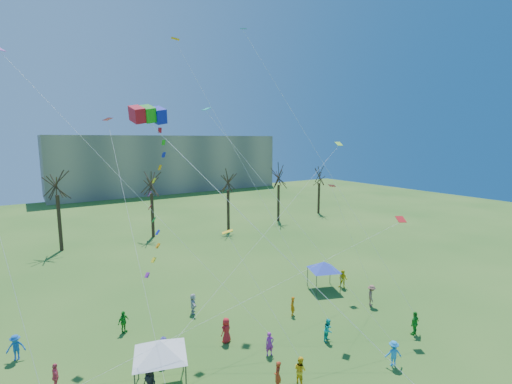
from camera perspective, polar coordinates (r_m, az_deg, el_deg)
distant_building at (r=100.67m, az=-13.77°, el=4.47°), size 60.00×14.00×15.00m
bare_tree_row at (r=51.17m, az=-18.74°, el=0.31°), size 71.60×9.15×11.21m
big_box_kite at (r=19.44m, az=-14.93°, el=-1.72°), size 5.67×6.47×19.19m
canopy_tent_white at (r=22.44m, az=-15.13°, el=-22.89°), size 3.84×3.84×3.03m
canopy_tent_blue at (r=34.83m, az=10.82°, el=-11.54°), size 3.36×3.36×2.71m
festival_crowd at (r=25.53m, az=-4.21°, el=-22.88°), size 27.17×14.76×1.84m
small_kites_aloft at (r=26.63m, az=-3.90°, el=7.23°), size 27.93×17.41×34.31m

